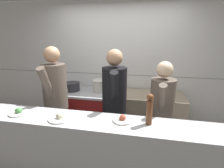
% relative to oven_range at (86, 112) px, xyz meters
% --- Properties ---
extents(wall_back_tiled, '(8.00, 0.06, 2.60)m').
position_rel_oven_range_xyz_m(wall_back_tiled, '(0.61, 0.40, 0.86)').
color(wall_back_tiled, white).
rests_on(wall_back_tiled, ground_plane).
extents(oven_range, '(1.19, 0.71, 0.87)m').
position_rel_oven_range_xyz_m(oven_range, '(0.00, 0.00, 0.00)').
color(oven_range, maroon).
rests_on(oven_range, ground_plane).
extents(prep_counter, '(1.22, 0.65, 0.89)m').
position_rel_oven_range_xyz_m(prep_counter, '(1.24, -0.00, 0.00)').
color(prep_counter, gray).
rests_on(prep_counter, ground_plane).
extents(pass_counter, '(2.98, 0.45, 0.98)m').
position_rel_oven_range_xyz_m(pass_counter, '(0.63, -1.32, 0.05)').
color(pass_counter, '#B7BABF').
rests_on(pass_counter, ground_plane).
extents(stock_pot, '(0.30, 0.30, 0.16)m').
position_rel_oven_range_xyz_m(stock_pot, '(-0.25, -0.01, 0.52)').
color(stock_pot, '#2D2D33').
rests_on(stock_pot, oven_range).
extents(sauce_pot, '(0.29, 0.29, 0.23)m').
position_rel_oven_range_xyz_m(sauce_pot, '(0.30, 0.03, 0.56)').
color(sauce_pot, beige).
rests_on(sauce_pot, oven_range).
extents(mixing_bowl_steel, '(0.28, 0.28, 0.09)m').
position_rel_oven_range_xyz_m(mixing_bowl_steel, '(1.42, 0.03, 0.50)').
color(mixing_bowl_steel, '#B7BABF').
rests_on(mixing_bowl_steel, prep_counter).
extents(chefs_knife, '(0.39, 0.06, 0.02)m').
position_rel_oven_range_xyz_m(chefs_knife, '(1.45, -0.14, 0.46)').
color(chefs_knife, '#B7BABF').
rests_on(chefs_knife, prep_counter).
extents(plated_dish_main, '(0.23, 0.23, 0.08)m').
position_rel_oven_range_xyz_m(plated_dish_main, '(-0.36, -1.34, 0.56)').
color(plated_dish_main, white).
rests_on(plated_dish_main, pass_counter).
extents(plated_dish_appetiser, '(0.26, 0.26, 0.09)m').
position_rel_oven_range_xyz_m(plated_dish_appetiser, '(0.21, -1.37, 0.56)').
color(plated_dish_appetiser, white).
rests_on(plated_dish_appetiser, pass_counter).
extents(plated_dish_dessert, '(0.22, 0.22, 0.08)m').
position_rel_oven_range_xyz_m(plated_dish_dessert, '(0.92, -1.27, 0.56)').
color(plated_dish_dessert, white).
rests_on(plated_dish_dessert, pass_counter).
extents(pepper_mill, '(0.07, 0.07, 0.35)m').
position_rel_oven_range_xyz_m(pepper_mill, '(1.21, -1.28, 0.73)').
color(pepper_mill, brown).
rests_on(pepper_mill, pass_counter).
extents(chef_head_cook, '(0.38, 0.77, 1.77)m').
position_rel_oven_range_xyz_m(chef_head_cook, '(-0.20, -0.74, 0.55)').
color(chef_head_cook, black).
rests_on(chef_head_cook, ground_plane).
extents(chef_sous, '(0.41, 0.76, 1.74)m').
position_rel_oven_range_xyz_m(chef_sous, '(0.72, -0.70, 0.53)').
color(chef_sous, black).
rests_on(chef_sous, ground_plane).
extents(chef_line, '(0.36, 0.70, 1.60)m').
position_rel_oven_range_xyz_m(chef_line, '(1.39, -0.75, 0.45)').
color(chef_line, black).
rests_on(chef_line, ground_plane).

